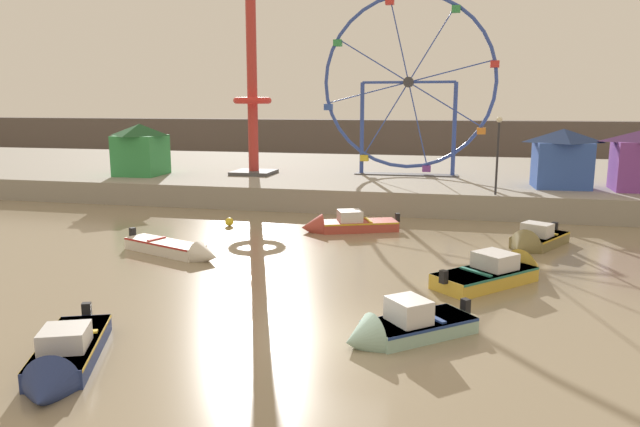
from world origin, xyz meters
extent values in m
plane|color=gray|center=(0.00, 0.00, 0.00)|extent=(240.00, 240.00, 0.00)
cube|color=gray|center=(0.00, 29.84, 0.69)|extent=(110.00, 24.22, 1.38)
cube|color=#564C47|center=(0.00, 53.07, 2.20)|extent=(140.00, 3.00, 4.40)
cube|color=#93BCAD|center=(2.07, 0.63, 0.22)|extent=(3.22, 3.05, 0.45)
cube|color=navy|center=(2.07, 0.63, 0.41)|extent=(3.21, 3.04, 0.08)
cone|color=#93BCAD|center=(0.61, -0.63, 0.22)|extent=(1.50, 1.55, 1.31)
cube|color=black|center=(3.31, 1.70, 0.56)|extent=(0.31, 0.31, 0.44)
cube|color=silver|center=(1.78, 0.38, 0.77)|extent=(1.42, 1.44, 0.65)
cube|color=navy|center=(2.36, 0.89, 0.48)|extent=(0.89, 0.99, 0.06)
cube|color=#B24238|center=(-1.78, 13.68, 0.25)|extent=(4.03, 2.73, 0.50)
cube|color=gold|center=(-1.78, 13.68, 0.46)|extent=(4.01, 2.74, 0.08)
cone|color=#B24238|center=(-4.00, 12.77, 0.25)|extent=(1.47, 1.62, 1.33)
cube|color=black|center=(0.06, 14.44, 0.61)|extent=(0.28, 0.30, 0.44)
cube|color=silver|center=(-2.22, 13.50, 0.77)|extent=(1.48, 1.46, 0.55)
cube|color=gold|center=(-1.34, 13.86, 0.53)|extent=(0.60, 1.16, 0.06)
cube|color=navy|center=(-6.36, -2.90, 0.23)|extent=(2.62, 3.86, 0.47)
cube|color=gold|center=(-6.36, -2.90, 0.43)|extent=(2.63, 3.83, 0.08)
cone|color=navy|center=(-5.49, -5.01, 0.23)|extent=(1.56, 1.41, 1.27)
cube|color=black|center=(-7.09, -1.13, 0.58)|extent=(0.30, 0.28, 0.44)
cube|color=silver|center=(-6.19, -3.32, 0.72)|extent=(1.40, 1.41, 0.51)
cube|color=gold|center=(-6.54, -2.48, 0.50)|extent=(1.11, 0.58, 0.06)
cube|color=olive|center=(6.68, 12.43, 0.25)|extent=(2.81, 3.36, 0.50)
cube|color=gold|center=(6.68, 12.43, 0.46)|extent=(2.82, 3.34, 0.08)
cone|color=olive|center=(5.72, 10.79, 0.25)|extent=(1.65, 1.43, 1.43)
cube|color=black|center=(7.49, 13.82, 0.61)|extent=(0.31, 0.29, 0.44)
cube|color=silver|center=(6.49, 12.10, 0.79)|extent=(1.49, 1.39, 0.58)
cube|color=gold|center=(6.87, 12.75, 0.53)|extent=(1.18, 0.78, 0.06)
cube|color=silver|center=(-9.15, 7.36, 0.26)|extent=(4.11, 2.47, 0.51)
cube|color=#B2231E|center=(-9.15, 7.36, 0.47)|extent=(4.08, 2.47, 0.08)
cone|color=silver|center=(-6.80, 6.43, 0.26)|extent=(1.40, 1.35, 1.02)
cube|color=black|center=(-11.10, 8.13, 0.62)|extent=(0.27, 0.30, 0.44)
cube|color=#B2231E|center=(-9.62, 7.54, 0.54)|extent=(0.48, 0.91, 0.06)
cube|color=gold|center=(4.02, 5.77, 0.26)|extent=(3.82, 3.93, 0.53)
cube|color=#237566|center=(4.02, 5.77, 0.49)|extent=(3.81, 3.92, 0.08)
cone|color=gold|center=(5.71, 7.57, 0.26)|extent=(1.83, 1.81, 1.51)
cube|color=black|center=(2.62, 4.27, 0.64)|extent=(0.31, 0.31, 0.44)
cube|color=silver|center=(4.35, 6.12, 0.82)|extent=(1.73, 1.72, 0.58)
cube|color=#237566|center=(3.69, 5.41, 0.56)|extent=(1.09, 1.04, 0.06)
torus|color=#334CA8|center=(-0.53, 26.13, 7.70)|extent=(11.69, 0.24, 11.69)
cylinder|color=#38383D|center=(-0.53, 26.13, 7.70)|extent=(0.70, 0.50, 0.70)
cylinder|color=#334CA8|center=(-1.23, 26.13, 10.48)|extent=(1.47, 0.08, 5.57)
cube|color=red|center=(-1.92, 26.13, 12.97)|extent=(0.56, 0.48, 0.44)
cylinder|color=#334CA8|center=(-2.99, 26.13, 9.17)|extent=(4.95, 0.08, 3.01)
cube|color=#33934C|center=(-5.44, 26.13, 10.36)|extent=(0.56, 0.48, 0.44)
cylinder|color=#334CA8|center=(-3.31, 26.13, 7.01)|extent=(5.57, 0.08, 1.47)
cube|color=#3356B7|center=(-6.09, 26.13, 6.03)|extent=(0.56, 0.48, 0.44)
cylinder|color=#334CA8|center=(-2.01, 26.13, 5.25)|extent=(3.01, 0.08, 4.95)
cube|color=yellow|center=(-3.48, 26.13, 2.51)|extent=(0.56, 0.48, 0.44)
cylinder|color=#334CA8|center=(0.16, 26.13, 4.92)|extent=(1.47, 0.08, 5.57)
cube|color=purple|center=(0.85, 26.13, 1.87)|extent=(0.56, 0.48, 0.44)
cylinder|color=#334CA8|center=(1.92, 26.13, 6.23)|extent=(4.95, 0.08, 3.01)
cube|color=orange|center=(4.37, 26.13, 4.47)|extent=(0.56, 0.48, 0.44)
cylinder|color=#334CA8|center=(2.24, 26.13, 8.39)|extent=(5.57, 0.08, 1.47)
cube|color=red|center=(5.02, 26.13, 8.81)|extent=(0.56, 0.48, 0.44)
cylinder|color=#334CA8|center=(0.94, 26.13, 10.15)|extent=(3.01, 0.08, 4.95)
cube|color=#33934C|center=(2.41, 26.13, 12.33)|extent=(0.56, 0.48, 0.44)
cylinder|color=#334CA8|center=(-3.68, 26.13, 4.54)|extent=(0.28, 0.28, 6.32)
cylinder|color=#334CA8|center=(2.61, 26.13, 4.54)|extent=(0.28, 0.28, 6.32)
cylinder|color=#334CA8|center=(-0.53, 26.13, 7.70)|extent=(6.30, 0.18, 0.18)
cube|color=#4C4C51|center=(-0.53, 26.13, 1.42)|extent=(7.10, 1.20, 0.08)
cylinder|color=#BC332D|center=(-11.05, 24.27, 7.39)|extent=(0.70, 0.70, 12.02)
torus|color=red|center=(-11.05, 24.27, 6.48)|extent=(2.64, 2.64, 0.44)
cube|color=#4C4C51|center=(-11.05, 24.27, 1.50)|extent=(2.80, 2.80, 0.24)
cube|color=#33934C|center=(-18.48, 22.01, 2.75)|extent=(3.00, 3.17, 2.75)
pyramid|color=#1C512A|center=(-18.48, 22.01, 4.51)|extent=(3.30, 3.49, 0.80)
cube|color=#3356B7|center=(8.89, 21.89, 2.72)|extent=(3.21, 2.60, 2.69)
pyramid|color=navy|center=(8.89, 21.89, 4.44)|extent=(3.53, 2.86, 0.80)
cylinder|color=#2D2D33|center=(5.01, 18.31, 3.34)|extent=(0.12, 0.12, 3.92)
sphere|color=#F2EACC|center=(5.01, 18.31, 5.44)|extent=(0.32, 0.32, 0.32)
sphere|color=yellow|center=(-8.56, 13.27, 0.22)|extent=(0.44, 0.44, 0.44)
camera|label=1|loc=(2.90, -15.06, 6.33)|focal=33.17mm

